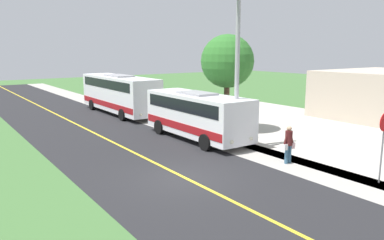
{
  "coord_description": "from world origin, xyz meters",
  "views": [
    {
      "loc": [
        8.33,
        12.47,
        5.28
      ],
      "look_at": [
        -3.5,
        -4.45,
        1.4
      ],
      "focal_mm": 35.13,
      "sensor_mm": 36.0,
      "label": 1
    }
  ],
  "objects_px": {
    "shuttle_bus_front": "(197,113)",
    "tree_curbside": "(227,62)",
    "transit_bus_rear": "(119,92)",
    "pedestrian_with_bags": "(289,143)",
    "stop_sign": "(384,135)",
    "street_light_pole": "(236,62)"
  },
  "relations": [
    {
      "from": "stop_sign",
      "to": "tree_curbside",
      "type": "xyz_separation_m",
      "value": [
        -1.3,
        -11.1,
        2.56
      ]
    },
    {
      "from": "transit_bus_rear",
      "to": "tree_curbside",
      "type": "xyz_separation_m",
      "value": [
        -2.87,
        10.43,
        2.76
      ]
    },
    {
      "from": "street_light_pole",
      "to": "tree_curbside",
      "type": "bearing_deg",
      "value": -124.65
    },
    {
      "from": "street_light_pole",
      "to": "tree_curbside",
      "type": "distance_m",
      "value": 4.43
    },
    {
      "from": "tree_curbside",
      "to": "transit_bus_rear",
      "type": "bearing_deg",
      "value": -74.63
    },
    {
      "from": "pedestrian_with_bags",
      "to": "street_light_pole",
      "type": "distance_m",
      "value": 5.12
    },
    {
      "from": "stop_sign",
      "to": "pedestrian_with_bags",
      "type": "bearing_deg",
      "value": -76.29
    },
    {
      "from": "transit_bus_rear",
      "to": "tree_curbside",
      "type": "bearing_deg",
      "value": 105.37
    },
    {
      "from": "pedestrian_with_bags",
      "to": "tree_curbside",
      "type": "xyz_separation_m",
      "value": [
        -2.25,
        -7.18,
        3.55
      ]
    },
    {
      "from": "transit_bus_rear",
      "to": "tree_curbside",
      "type": "height_order",
      "value": "tree_curbside"
    },
    {
      "from": "stop_sign",
      "to": "tree_curbside",
      "type": "bearing_deg",
      "value": -96.68
    },
    {
      "from": "shuttle_bus_front",
      "to": "transit_bus_rear",
      "type": "xyz_separation_m",
      "value": [
        -0.03,
        -11.16,
        0.21
      ]
    },
    {
      "from": "transit_bus_rear",
      "to": "street_light_pole",
      "type": "height_order",
      "value": "street_light_pole"
    },
    {
      "from": "shuttle_bus_front",
      "to": "pedestrian_with_bags",
      "type": "distance_m",
      "value": 6.52
    },
    {
      "from": "pedestrian_with_bags",
      "to": "shuttle_bus_front",
      "type": "bearing_deg",
      "value": -84.35
    },
    {
      "from": "pedestrian_with_bags",
      "to": "stop_sign",
      "type": "relative_size",
      "value": 0.62
    },
    {
      "from": "transit_bus_rear",
      "to": "tree_curbside",
      "type": "distance_m",
      "value": 11.17
    },
    {
      "from": "shuttle_bus_front",
      "to": "tree_curbside",
      "type": "bearing_deg",
      "value": -165.95
    },
    {
      "from": "shuttle_bus_front",
      "to": "pedestrian_with_bags",
      "type": "bearing_deg",
      "value": 95.65
    },
    {
      "from": "transit_bus_rear",
      "to": "street_light_pole",
      "type": "xyz_separation_m",
      "value": [
        -0.35,
        14.07,
        2.89
      ]
    },
    {
      "from": "transit_bus_rear",
      "to": "street_light_pole",
      "type": "relative_size",
      "value": 1.23
    },
    {
      "from": "street_light_pole",
      "to": "stop_sign",
      "type": "bearing_deg",
      "value": 99.27
    }
  ]
}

